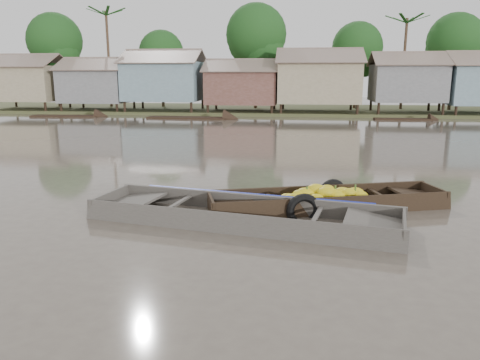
# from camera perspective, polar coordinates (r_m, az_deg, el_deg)

# --- Properties ---
(ground) EXTENTS (120.00, 120.00, 0.00)m
(ground) POSITION_cam_1_polar(r_m,az_deg,el_deg) (10.77, 1.90, -5.31)
(ground) COLOR #52483F
(ground) RESTS_ON ground
(riverbank) EXTENTS (120.00, 12.47, 10.22)m
(riverbank) POSITION_cam_1_polar(r_m,az_deg,el_deg) (42.11, 10.18, 12.29)
(riverbank) COLOR #384723
(riverbank) RESTS_ON ground
(banana_boat) EXTENTS (6.26, 3.20, 0.86)m
(banana_boat) POSITION_cam_1_polar(r_m,az_deg,el_deg) (12.12, 10.08, -2.56)
(banana_boat) COLOR black
(banana_boat) RESTS_ON ground
(viewer_boat) EXTENTS (7.42, 3.23, 0.58)m
(viewer_boat) POSITION_cam_1_polar(r_m,az_deg,el_deg) (10.86, 0.50, -4.84)
(viewer_boat) COLOR #403A36
(viewer_boat) RESTS_ON ground
(distant_boats) EXTENTS (46.40, 14.22, 0.35)m
(distant_boats) POSITION_cam_1_polar(r_m,az_deg,el_deg) (34.85, 19.38, 6.54)
(distant_boats) COLOR black
(distant_boats) RESTS_ON ground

